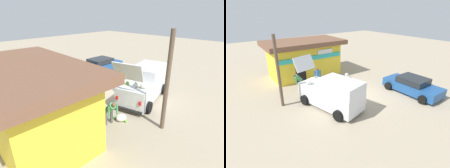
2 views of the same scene
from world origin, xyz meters
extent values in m
plane|color=tan|center=(0.00, 0.00, 0.00)|extent=(60.00, 60.00, 0.00)
cube|color=yellow|center=(-1.36, 6.34, 1.48)|extent=(6.26, 3.46, 2.96)
cube|color=#2DB7B2|center=(-1.42, 4.68, 2.07)|extent=(5.83, 0.36, 0.36)
cube|color=black|center=(-2.53, 4.75, 1.00)|extent=(0.90, 0.10, 2.00)
cube|color=white|center=(-0.07, 4.64, 2.37)|extent=(1.50, 0.12, 0.60)
cube|color=brown|center=(-1.36, 6.34, 3.16)|extent=(7.28, 4.47, 0.40)
cube|color=silver|center=(-2.80, -0.13, 0.79)|extent=(2.72, 4.66, 1.20)
cube|color=silver|center=(-2.61, -0.94, 1.72)|extent=(2.27, 3.03, 0.67)
cube|color=black|center=(-2.31, -2.21, 1.69)|extent=(1.48, 0.42, 0.51)
cube|color=silver|center=(-3.36, 2.21, 2.53)|extent=(1.66, 0.85, 0.97)
ellipsoid|color=silver|center=(-3.34, 1.05, 1.60)|extent=(0.52, 0.43, 0.43)
ellipsoid|color=silver|center=(-3.34, 1.20, 1.58)|extent=(0.47, 0.39, 0.39)
ellipsoid|color=silver|center=(-3.59, 1.13, 1.58)|extent=(0.46, 0.38, 0.38)
cylinder|color=#4D9E45|center=(-2.59, 1.20, 1.45)|extent=(0.25, 0.24, 0.13)
cylinder|color=olive|center=(-2.64, 1.29, 1.47)|extent=(0.30, 0.32, 0.16)
cylinder|color=#5AA442|center=(-3.63, 1.15, 1.44)|extent=(0.25, 0.10, 0.10)
cube|color=black|center=(-3.32, 2.03, 0.27)|extent=(1.65, 0.46, 0.16)
cube|color=red|center=(-3.99, 1.88, 0.85)|extent=(0.15, 0.09, 0.20)
cube|color=red|center=(-2.65, 2.20, 0.85)|extent=(0.15, 0.09, 0.20)
cylinder|color=black|center=(-3.39, -1.80, 0.34)|extent=(0.37, 0.71, 0.68)
cylinder|color=black|center=(-1.54, -1.36, 0.34)|extent=(0.37, 0.71, 0.68)
cylinder|color=black|center=(-4.07, 1.09, 0.34)|extent=(0.37, 0.71, 0.68)
cylinder|color=black|center=(-2.22, 1.53, 0.34)|extent=(0.37, 0.71, 0.68)
cube|color=#1E4C8C|center=(3.43, -2.15, 0.49)|extent=(1.85, 4.25, 0.64)
cube|color=#1E2328|center=(3.43, -2.15, 1.04)|extent=(1.62, 2.04, 0.45)
cylinder|color=black|center=(2.44, -3.59, 0.30)|extent=(0.22, 0.61, 0.61)
cylinder|color=black|center=(4.41, -3.60, 0.30)|extent=(0.22, 0.61, 0.61)
cylinder|color=black|center=(2.44, -0.71, 0.30)|extent=(0.22, 0.61, 0.61)
cylinder|color=black|center=(4.42, -0.71, 0.30)|extent=(0.22, 0.61, 0.61)
cylinder|color=navy|center=(-1.61, 3.17, 0.41)|extent=(0.15, 0.15, 0.82)
cylinder|color=navy|center=(-1.94, 3.27, 0.41)|extent=(0.15, 0.15, 0.82)
cylinder|color=#3872B2|center=(-1.78, 3.22, 1.11)|extent=(0.42, 0.42, 0.58)
sphere|color=brown|center=(-1.78, 3.22, 1.51)|extent=(0.22, 0.22, 0.22)
cylinder|color=#3872B2|center=(-1.55, 3.15, 1.13)|extent=(0.09, 0.09, 0.55)
cylinder|color=#3872B2|center=(-2.01, 3.29, 1.13)|extent=(0.09, 0.09, 0.55)
cylinder|color=#4C4C51|center=(-3.23, 3.24, 0.41)|extent=(0.15, 0.15, 0.81)
cylinder|color=#4C4C51|center=(-3.15, 3.57, 0.41)|extent=(0.15, 0.15, 0.81)
cylinder|color=#4C9959|center=(-3.39, 3.45, 1.02)|extent=(0.70, 0.47, 0.65)
sphere|color=brown|center=(-3.65, 3.51, 1.30)|extent=(0.22, 0.22, 0.22)
cylinder|color=#4C9959|center=(-3.63, 3.26, 0.95)|extent=(0.09, 0.09, 0.55)
cylinder|color=#4C9959|center=(-3.53, 3.73, 0.95)|extent=(0.09, 0.09, 0.55)
ellipsoid|color=silver|center=(-3.49, 2.78, 0.19)|extent=(0.65, 0.71, 0.38)
cylinder|color=#71B445|center=(-3.67, 2.69, 0.07)|extent=(0.33, 0.22, 0.14)
cylinder|color=green|center=(-3.18, 2.75, 0.06)|extent=(0.23, 0.34, 0.13)
cylinder|color=#56A13E|center=(-3.17, 2.81, 0.08)|extent=(0.31, 0.28, 0.15)
cylinder|color=silver|center=(1.37, 3.30, 0.20)|extent=(0.32, 0.32, 0.40)
cylinder|color=brown|center=(-5.33, 1.85, 2.35)|extent=(0.20, 0.20, 4.70)
camera|label=1|loc=(-8.74, 8.93, 5.34)|focal=29.04mm
camera|label=2|loc=(-8.52, -8.74, 6.06)|focal=28.35mm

